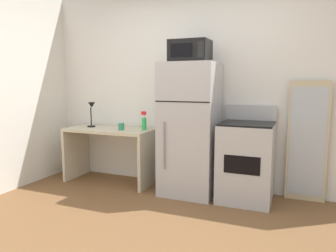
{
  "coord_description": "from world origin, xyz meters",
  "views": [
    {
      "loc": [
        1.2,
        -2.34,
        1.37
      ],
      "look_at": [
        -0.21,
        1.1,
        0.86
      ],
      "focal_mm": 33.91,
      "sensor_mm": 36.0,
      "label": 1
    }
  ],
  "objects_px": {
    "desk": "(110,144)",
    "spray_bottle": "(144,123)",
    "refrigerator": "(190,129)",
    "oven_range": "(246,161)",
    "coffee_mug": "(121,127)",
    "microwave": "(190,51)",
    "leaning_mirror": "(307,142)",
    "desk_lamp": "(91,110)"
  },
  "relations": [
    {
      "from": "desk_lamp",
      "to": "oven_range",
      "type": "distance_m",
      "value": 2.22
    },
    {
      "from": "desk_lamp",
      "to": "oven_range",
      "type": "height_order",
      "value": "desk_lamp"
    },
    {
      "from": "desk_lamp",
      "to": "refrigerator",
      "type": "distance_m",
      "value": 1.48
    },
    {
      "from": "coffee_mug",
      "to": "microwave",
      "type": "xyz_separation_m",
      "value": [
        0.94,
        0.03,
        0.94
      ]
    },
    {
      "from": "spray_bottle",
      "to": "microwave",
      "type": "bearing_deg",
      "value": -7.78
    },
    {
      "from": "desk",
      "to": "refrigerator",
      "type": "height_order",
      "value": "refrigerator"
    },
    {
      "from": "desk",
      "to": "leaning_mirror",
      "type": "distance_m",
      "value": 2.52
    },
    {
      "from": "leaning_mirror",
      "to": "microwave",
      "type": "bearing_deg",
      "value": -167.9
    },
    {
      "from": "desk",
      "to": "coffee_mug",
      "type": "xyz_separation_m",
      "value": [
        0.22,
        -0.08,
        0.27
      ]
    },
    {
      "from": "coffee_mug",
      "to": "leaning_mirror",
      "type": "height_order",
      "value": "leaning_mirror"
    },
    {
      "from": "refrigerator",
      "to": "leaning_mirror",
      "type": "xyz_separation_m",
      "value": [
        1.33,
        0.26,
        -0.11
      ]
    },
    {
      "from": "desk",
      "to": "spray_bottle",
      "type": "bearing_deg",
      "value": 5.34
    },
    {
      "from": "refrigerator",
      "to": "oven_range",
      "type": "distance_m",
      "value": 0.77
    },
    {
      "from": "microwave",
      "to": "oven_range",
      "type": "relative_size",
      "value": 0.42
    },
    {
      "from": "microwave",
      "to": "leaning_mirror",
      "type": "relative_size",
      "value": 0.33
    },
    {
      "from": "oven_range",
      "to": "leaning_mirror",
      "type": "bearing_deg",
      "value": 21.48
    },
    {
      "from": "coffee_mug",
      "to": "microwave",
      "type": "bearing_deg",
      "value": 1.91
    },
    {
      "from": "spray_bottle",
      "to": "oven_range",
      "type": "xyz_separation_m",
      "value": [
        1.35,
        -0.06,
        -0.38
      ]
    },
    {
      "from": "oven_range",
      "to": "desk",
      "type": "bearing_deg",
      "value": 179.59
    },
    {
      "from": "coffee_mug",
      "to": "oven_range",
      "type": "bearing_deg",
      "value": 2.19
    },
    {
      "from": "desk",
      "to": "leaning_mirror",
      "type": "bearing_deg",
      "value": 5.53
    },
    {
      "from": "desk",
      "to": "oven_range",
      "type": "relative_size",
      "value": 1.1
    },
    {
      "from": "coffee_mug",
      "to": "spray_bottle",
      "type": "distance_m",
      "value": 0.31
    },
    {
      "from": "desk_lamp",
      "to": "leaning_mirror",
      "type": "distance_m",
      "value": 2.83
    },
    {
      "from": "desk",
      "to": "spray_bottle",
      "type": "relative_size",
      "value": 4.87
    },
    {
      "from": "microwave",
      "to": "leaning_mirror",
      "type": "xyz_separation_m",
      "value": [
        1.33,
        0.29,
        -1.04
      ]
    },
    {
      "from": "desk",
      "to": "refrigerator",
      "type": "xyz_separation_m",
      "value": [
        1.16,
        -0.02,
        0.28
      ]
    },
    {
      "from": "desk_lamp",
      "to": "oven_range",
      "type": "relative_size",
      "value": 0.32
    },
    {
      "from": "microwave",
      "to": "oven_range",
      "type": "height_order",
      "value": "microwave"
    },
    {
      "from": "desk",
      "to": "desk_lamp",
      "type": "height_order",
      "value": "desk_lamp"
    },
    {
      "from": "spray_bottle",
      "to": "microwave",
      "type": "distance_m",
      "value": 1.12
    },
    {
      "from": "desk",
      "to": "microwave",
      "type": "height_order",
      "value": "microwave"
    },
    {
      "from": "desk",
      "to": "refrigerator",
      "type": "relative_size",
      "value": 0.75
    },
    {
      "from": "coffee_mug",
      "to": "refrigerator",
      "type": "height_order",
      "value": "refrigerator"
    },
    {
      "from": "desk",
      "to": "oven_range",
      "type": "height_order",
      "value": "oven_range"
    },
    {
      "from": "desk",
      "to": "desk_lamp",
      "type": "xyz_separation_m",
      "value": [
        -0.31,
        0.02,
        0.46
      ]
    },
    {
      "from": "coffee_mug",
      "to": "microwave",
      "type": "relative_size",
      "value": 0.21
    },
    {
      "from": "desk",
      "to": "coffee_mug",
      "type": "distance_m",
      "value": 0.36
    },
    {
      "from": "coffee_mug",
      "to": "leaning_mirror",
      "type": "distance_m",
      "value": 2.3
    },
    {
      "from": "refrigerator",
      "to": "desk_lamp",
      "type": "bearing_deg",
      "value": 178.51
    },
    {
      "from": "desk",
      "to": "leaning_mirror",
      "type": "xyz_separation_m",
      "value": [
        2.5,
        0.24,
        0.17
      ]
    },
    {
      "from": "desk_lamp",
      "to": "leaning_mirror",
      "type": "height_order",
      "value": "leaning_mirror"
    }
  ]
}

